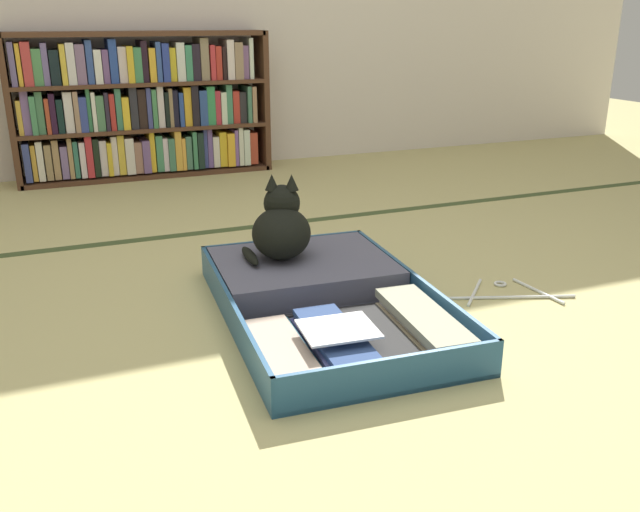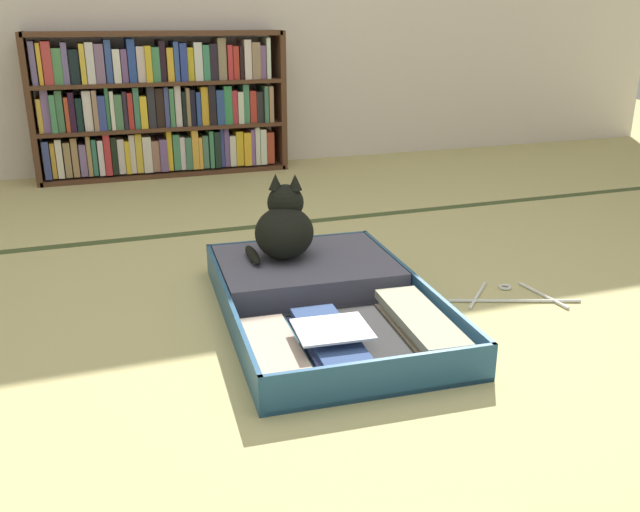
{
  "view_description": "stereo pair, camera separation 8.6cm",
  "coord_description": "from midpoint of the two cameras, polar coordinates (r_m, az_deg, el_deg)",
  "views": [
    {
      "loc": [
        -0.63,
        -1.44,
        0.82
      ],
      "look_at": [
        0.05,
        0.25,
        0.17
      ],
      "focal_mm": 37.87,
      "sensor_mm": 36.0,
      "label": 1
    },
    {
      "loc": [
        -0.55,
        -1.47,
        0.82
      ],
      "look_at": [
        0.05,
        0.25,
        0.17
      ],
      "focal_mm": 37.87,
      "sensor_mm": 36.0,
      "label": 2
    }
  ],
  "objects": [
    {
      "name": "clothes_hanger",
      "position": [
        2.18,
        14.45,
        -3.03
      ],
      "size": [
        0.38,
        0.26,
        0.01
      ],
      "color": "silver",
      "rests_on": "ground_plane"
    },
    {
      "name": "tatami_border",
      "position": [
        2.77,
        -8.75,
        2.21
      ],
      "size": [
        4.8,
        0.05,
        0.0
      ],
      "color": "#3C4B26",
      "rests_on": "ground_plane"
    },
    {
      "name": "bookshelf",
      "position": [
        3.78,
        -15.48,
        11.97
      ],
      "size": [
        1.33,
        0.23,
        0.75
      ],
      "color": "#4F301F",
      "rests_on": "ground_plane"
    },
    {
      "name": "black_cat",
      "position": [
        2.13,
        -4.47,
        2.38
      ],
      "size": [
        0.25,
        0.27,
        0.26
      ],
      "color": "black",
      "rests_on": "open_suitcase"
    },
    {
      "name": "ground_plane",
      "position": [
        1.77,
        0.08,
        -7.92
      ],
      "size": [
        10.0,
        10.0,
        0.0
      ],
      "primitive_type": "plane",
      "color": "tan"
    },
    {
      "name": "open_suitcase",
      "position": [
        1.99,
        -1.15,
        -3.33
      ],
      "size": [
        0.62,
        0.95,
        0.1
      ],
      "color": "#225179",
      "rests_on": "ground_plane"
    }
  ]
}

